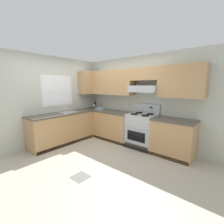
% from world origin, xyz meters
% --- Properties ---
extents(ground_plane, '(7.04, 7.04, 0.00)m').
position_xyz_m(ground_plane, '(0.00, 0.00, 0.00)').
color(ground_plane, '#B2AA99').
extents(floor_accent_tile, '(0.30, 0.30, 0.01)m').
position_xyz_m(floor_accent_tile, '(0.57, -0.79, 0.00)').
color(floor_accent_tile, slate).
rests_on(floor_accent_tile, ground_plane).
extents(wall_back, '(4.68, 0.57, 2.55)m').
position_xyz_m(wall_back, '(0.40, 1.53, 1.48)').
color(wall_back, beige).
rests_on(wall_back, ground_plane).
extents(wall_left, '(0.47, 4.00, 2.55)m').
position_xyz_m(wall_left, '(-1.59, 0.23, 1.34)').
color(wall_left, beige).
rests_on(wall_left, ground_plane).
extents(counter_back_run, '(3.60, 0.65, 0.91)m').
position_xyz_m(counter_back_run, '(0.14, 1.24, 0.45)').
color(counter_back_run, tan).
rests_on(counter_back_run, ground_plane).
extents(counter_left_run, '(0.63, 1.91, 1.13)m').
position_xyz_m(counter_left_run, '(-1.24, -0.00, 0.46)').
color(counter_left_run, tan).
rests_on(counter_left_run, ground_plane).
extents(stove, '(0.76, 0.62, 1.20)m').
position_xyz_m(stove, '(0.71, 1.25, 0.48)').
color(stove, '#B7BABC').
rests_on(stove, ground_plane).
extents(wine_bottle, '(0.08, 0.08, 0.34)m').
position_xyz_m(wine_bottle, '(-1.20, 1.31, 1.05)').
color(wine_bottle, black).
rests_on(wine_bottle, counter_back_run).
extents(bowl, '(0.32, 0.21, 0.06)m').
position_xyz_m(bowl, '(-0.93, 1.29, 0.93)').
color(bowl, '#9EADB7').
rests_on(bowl, counter_back_run).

